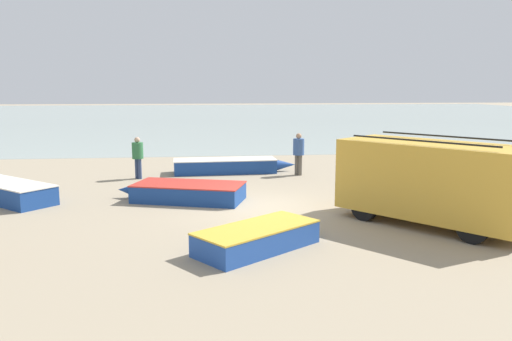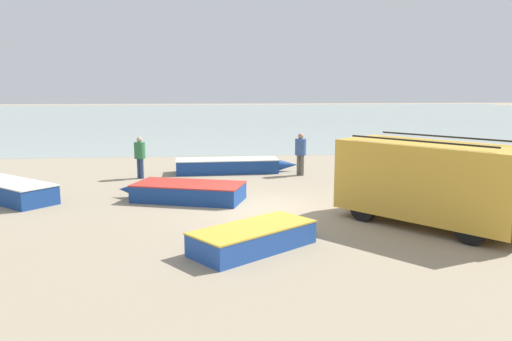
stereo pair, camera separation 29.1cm
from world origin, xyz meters
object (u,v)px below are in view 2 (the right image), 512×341
object	(u,v)px
fishing_rowboat_4	(257,237)
parked_van	(432,181)
fishing_rowboat_0	(430,174)
fishing_rowboat_3	(185,192)
fisherman_1	(140,154)
fishing_rowboat_1	(232,166)
fisherman_2	(301,150)
fishing_rowboat_2	(5,190)

from	to	relation	value
fishing_rowboat_4	parked_van	bearing A→B (deg)	-19.54
fishing_rowboat_0	fishing_rowboat_3	xyz separation A→B (m)	(-9.81, -2.72, 0.01)
parked_van	fisherman_1	size ratio (longest dim) A/B	2.96
fishing_rowboat_1	fisherman_2	xyz separation A→B (m)	(2.95, -0.99, 0.78)
parked_van	fisherman_2	bearing A→B (deg)	155.18
fishing_rowboat_1	fishing_rowboat_3	size ratio (longest dim) A/B	1.22
fishing_rowboat_1	fisherman_2	distance (m)	3.21
fishing_rowboat_2	fishing_rowboat_3	size ratio (longest dim) A/B	0.96
fishing_rowboat_1	fishing_rowboat_2	xyz separation A→B (m)	(-7.96, -4.67, 0.02)
fisherman_2	fishing_rowboat_4	bearing A→B (deg)	-151.43
fishing_rowboat_0	fisherman_2	world-z (taller)	fisherman_2
fishing_rowboat_2	fisherman_1	world-z (taller)	fisherman_1
fishing_rowboat_2	fisherman_1	size ratio (longest dim) A/B	2.50
fishing_rowboat_2	fishing_rowboat_3	world-z (taller)	fishing_rowboat_2
fishing_rowboat_1	fisherman_1	world-z (taller)	fisherman_1
fishing_rowboat_0	fishing_rowboat_4	world-z (taller)	fishing_rowboat_0
fishing_rowboat_3	parked_van	bearing A→B (deg)	169.29
fishing_rowboat_2	fishing_rowboat_4	size ratio (longest dim) A/B	1.25
fishing_rowboat_0	fishing_rowboat_3	bearing A→B (deg)	49.29
parked_van	fishing_rowboat_3	xyz separation A→B (m)	(-6.90, 3.74, -0.97)
fishing_rowboat_2	fisherman_2	xyz separation A→B (m)	(10.91, 3.68, 0.77)
fishing_rowboat_3	fishing_rowboat_4	bearing A→B (deg)	127.92
parked_van	fishing_rowboat_1	world-z (taller)	parked_van
fishing_rowboat_1	parked_van	bearing A→B (deg)	-63.34
fisherman_1	fishing_rowboat_0	bearing A→B (deg)	124.68
fishing_rowboat_4	fisherman_1	world-z (taller)	fisherman_1
fisherman_2	parked_van	bearing A→B (deg)	-120.61
parked_van	fishing_rowboat_4	size ratio (longest dim) A/B	1.48
fishing_rowboat_0	fishing_rowboat_1	world-z (taller)	fishing_rowboat_1
fishing_rowboat_0	fishing_rowboat_3	distance (m)	10.18
fishing_rowboat_2	fisherman_2	world-z (taller)	fisherman_2
fishing_rowboat_2	fishing_rowboat_4	xyz separation A→B (m)	(8.11, -6.05, -0.05)
parked_van	fishing_rowboat_4	xyz separation A→B (m)	(-4.95, -1.55, -0.98)
parked_van	fishing_rowboat_2	bearing A→B (deg)	-148.60
fishing_rowboat_2	fishing_rowboat_3	bearing A→B (deg)	-145.94
fisherman_1	fisherman_2	distance (m)	6.82
fishing_rowboat_3	fisherman_1	distance (m)	4.86
parked_van	fishing_rowboat_0	world-z (taller)	parked_van
fishing_rowboat_1	fisherman_2	bearing A→B (deg)	-20.95
fishing_rowboat_4	fisherman_1	size ratio (longest dim) A/B	2.00
fishing_rowboat_1	fishing_rowboat_4	world-z (taller)	fishing_rowboat_1
fishing_rowboat_0	fisherman_2	bearing A→B (deg)	15.01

